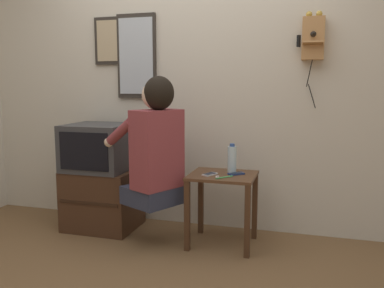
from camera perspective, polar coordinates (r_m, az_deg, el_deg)
ground_plane at (r=2.82m, az=-6.67°, el=-17.97°), size 14.00×14.00×0.00m
wall_back at (r=3.57m, az=0.06°, el=8.80°), size 6.80×0.05×2.55m
side_table at (r=3.17m, az=4.30°, el=-6.51°), size 0.50×0.44×0.56m
person at (r=3.07m, az=-5.24°, el=0.02°), size 0.64×0.57×0.98m
tv_stand at (r=3.67m, az=-12.38°, el=-7.49°), size 0.59×0.49×0.52m
television at (r=3.57m, az=-12.91°, el=-0.42°), size 0.53×0.50×0.39m
wall_phone_antique at (r=3.36m, az=16.62°, el=14.08°), size 0.21×0.19×0.74m
framed_picture at (r=3.82m, az=-10.89°, el=14.04°), size 0.38×0.03×0.42m
wall_mirror at (r=3.71m, az=-7.79°, el=12.10°), size 0.36×0.03×0.73m
cell_phone_held at (r=3.11m, az=2.52°, el=-4.26°), size 0.11×0.14×0.01m
cell_phone_spare at (r=3.14m, az=6.21°, el=-4.16°), size 0.13×0.13×0.01m
water_bottle at (r=3.20m, az=5.64°, el=-2.08°), size 0.07×0.07×0.23m
toothbrush at (r=3.01m, az=4.35°, el=-4.66°), size 0.11×0.12×0.02m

